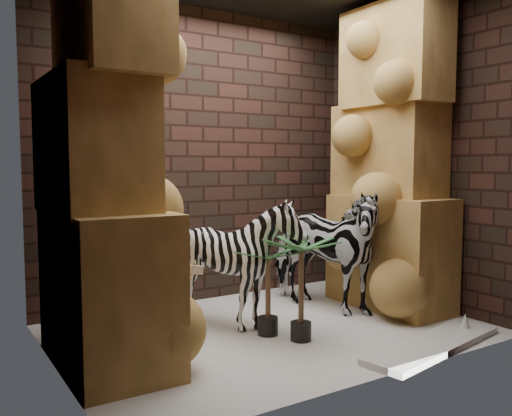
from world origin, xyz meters
TOP-DOWN VIEW (x-y plane):
  - floor at (0.00, 0.00)m, footprint 3.50×3.50m
  - wall_back at (0.00, 1.25)m, footprint 3.50×0.00m
  - wall_front at (0.00, -1.25)m, footprint 3.50×0.00m
  - wall_left at (-1.75, 0.00)m, footprint 0.00×3.00m
  - wall_right at (1.75, 0.00)m, footprint 0.00×3.00m
  - rock_pillar_left at (-1.40, 0.00)m, footprint 0.68×1.30m
  - rock_pillar_right at (1.42, 0.00)m, footprint 0.58×1.25m
  - zebra_right at (0.76, 0.25)m, footprint 0.91×1.31m
  - zebra_left at (-0.21, 0.20)m, footprint 1.19×1.35m
  - giraffe_toy at (-1.05, -0.25)m, footprint 0.40×0.21m
  - palm_front at (-0.09, -0.09)m, footprint 0.36×0.36m
  - palm_back at (0.06, -0.36)m, footprint 0.36×0.36m
  - surfboard at (0.82, -1.05)m, footprint 1.51×0.62m

SIDE VIEW (x-z plane):
  - floor at x=0.00m, z-range 0.00..0.00m
  - surfboard at x=0.82m, z-range 0.00..0.05m
  - giraffe_toy at x=-1.05m, z-range 0.00..0.74m
  - palm_front at x=-0.09m, z-range 0.00..0.75m
  - palm_back at x=0.06m, z-range 0.00..0.84m
  - zebra_left at x=-0.21m, z-range 0.00..1.04m
  - zebra_right at x=0.76m, z-range 0.00..1.40m
  - wall_back at x=0.00m, z-range -0.25..3.25m
  - wall_front at x=0.00m, z-range -0.25..3.25m
  - wall_left at x=-1.75m, z-range 0.00..3.00m
  - wall_right at x=1.75m, z-range 0.00..3.00m
  - rock_pillar_left at x=-1.40m, z-range 0.00..3.00m
  - rock_pillar_right at x=1.42m, z-range 0.00..3.00m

